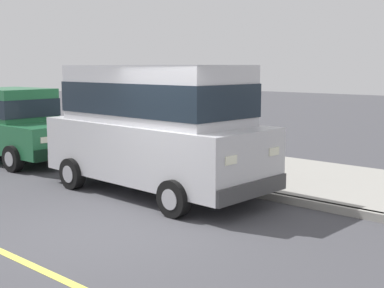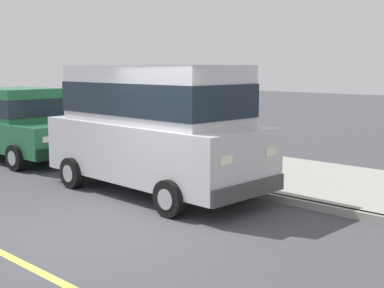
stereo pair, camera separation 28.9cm
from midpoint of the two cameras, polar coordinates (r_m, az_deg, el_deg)
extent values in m
plane|color=#424247|center=(8.21, -8.34, -9.29)|extent=(80.00, 80.00, 0.00)
cube|color=gray|center=(10.40, 5.61, -5.02)|extent=(0.16, 64.00, 0.14)
cube|color=#99968E|center=(11.85, 10.94, -3.47)|extent=(3.60, 64.00, 0.14)
cube|color=#E0D64C|center=(7.38, -18.31, -11.67)|extent=(0.12, 57.60, 0.01)
cube|color=#BCBCC1|center=(10.29, -3.38, -0.60)|extent=(2.05, 4.86, 1.10)
cube|color=#BCBCC1|center=(10.17, -3.43, 5.53)|extent=(1.79, 3.85, 1.10)
cube|color=#19232D|center=(10.18, -3.43, 5.06)|extent=(1.83, 3.89, 0.61)
cube|color=#424243|center=(8.78, 6.94, -4.95)|extent=(1.87, 0.26, 0.28)
cube|color=#424243|center=(12.19, -10.73, -1.26)|extent=(1.87, 0.26, 0.28)
cylinder|color=black|center=(10.06, 6.40, -4.03)|extent=(0.24, 0.65, 0.64)
cylinder|color=#9E9EA3|center=(10.06, 6.40, -4.03)|extent=(0.25, 0.36, 0.35)
cylinder|color=black|center=(8.70, -1.49, -5.98)|extent=(0.24, 0.65, 0.64)
cylinder|color=#9E9EA3|center=(8.70, -1.49, -5.98)|extent=(0.25, 0.36, 0.35)
cylinder|color=black|center=(12.10, -4.68, -1.88)|extent=(0.24, 0.65, 0.64)
cylinder|color=#9E9EA3|center=(12.10, -4.68, -1.88)|extent=(0.25, 0.36, 0.35)
cylinder|color=black|center=(10.99, -12.25, -3.11)|extent=(0.24, 0.65, 0.64)
cylinder|color=#9E9EA3|center=(10.99, -12.25, -3.11)|extent=(0.25, 0.36, 0.35)
cube|color=#EAEACC|center=(9.12, 9.43, -0.83)|extent=(0.28, 0.09, 0.14)
cube|color=#EAEACC|center=(8.20, 4.63, -1.78)|extent=(0.28, 0.09, 0.14)
cube|color=#23663D|center=(14.75, -17.96, 1.09)|extent=(1.92, 4.55, 0.76)
cube|color=#23663D|center=(14.76, -18.30, 4.20)|extent=(1.64, 2.14, 0.84)
cube|color=#19232D|center=(14.76, -18.28, 3.96)|extent=(1.68, 2.18, 0.46)
cube|color=black|center=(12.95, -12.94, -0.76)|extent=(1.77, 0.25, 0.28)
cylinder|color=black|center=(14.14, -11.86, -0.54)|extent=(0.24, 0.65, 0.64)
cylinder|color=#9E9EA3|center=(14.14, -11.86, -0.54)|extent=(0.25, 0.36, 0.35)
cylinder|color=black|center=(13.16, -18.15, -1.44)|extent=(0.24, 0.65, 0.64)
cylinder|color=#9E9EA3|center=(13.16, -18.15, -1.44)|extent=(0.25, 0.36, 0.35)
cylinder|color=black|center=(16.44, -17.68, 0.49)|extent=(0.24, 0.65, 0.64)
cylinder|color=#9E9EA3|center=(16.44, -17.68, 0.49)|extent=(0.25, 0.36, 0.35)
cube|color=#EAEACC|center=(13.20, -10.95, 1.03)|extent=(0.28, 0.09, 0.14)
cube|color=#EAEACC|center=(12.56, -14.98, 0.52)|extent=(0.28, 0.09, 0.14)
ellipsoid|color=tan|center=(12.54, 5.81, -1.07)|extent=(0.48, 0.32, 0.20)
cylinder|color=tan|center=(12.45, 5.45, -2.02)|extent=(0.05, 0.05, 0.18)
cylinder|color=tan|center=(12.55, 5.13, -1.94)|extent=(0.05, 0.05, 0.18)
cylinder|color=tan|center=(12.61, 6.46, -1.91)|extent=(0.05, 0.05, 0.18)
cylinder|color=tan|center=(12.70, 6.15, -1.82)|extent=(0.05, 0.05, 0.18)
sphere|color=tan|center=(12.37, 4.72, -0.77)|extent=(0.17, 0.17, 0.17)
ellipsoid|color=brown|center=(12.32, 4.37, -0.90)|extent=(0.13, 0.10, 0.06)
cone|color=tan|center=(12.32, 4.89, -0.41)|extent=(0.06, 0.06, 0.07)
cone|color=tan|center=(12.40, 4.63, -0.35)|extent=(0.06, 0.06, 0.07)
cylinder|color=tan|center=(12.68, 6.78, -0.70)|extent=(0.12, 0.07, 0.13)
camera|label=1|loc=(0.14, -89.26, 0.11)|focal=48.61mm
camera|label=2|loc=(0.14, 90.74, -0.11)|focal=48.61mm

